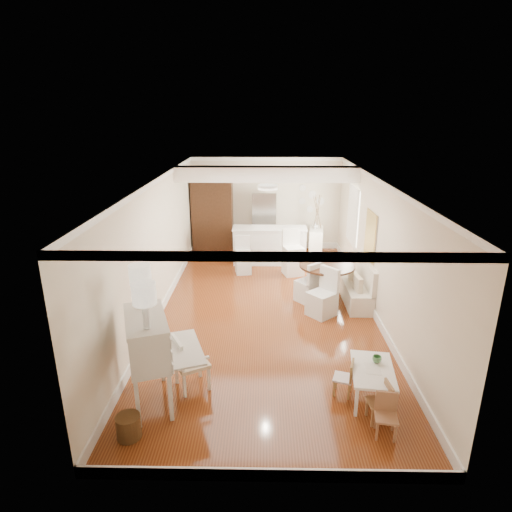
{
  "coord_description": "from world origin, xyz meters",
  "views": [
    {
      "loc": [
        -0.08,
        -8.35,
        4.06
      ],
      "look_at": [
        -0.23,
        0.3,
        1.14
      ],
      "focal_mm": 30.0,
      "sensor_mm": 36.0,
      "label": 1
    }
  ],
  "objects_px": {
    "pantry_cabinet": "(213,214)",
    "bar_stool_right": "(293,253)",
    "kids_chair_b": "(343,377)",
    "wicker_basket": "(128,427)",
    "slip_chair_far": "(308,281)",
    "secretary_bureau": "(149,361)",
    "breakfast_counter": "(269,245)",
    "kids_chair_a": "(379,402)",
    "bar_stool_left": "(243,255)",
    "gustavian_armchair": "(192,362)",
    "fridge": "(276,223)",
    "sideboard": "(316,242)",
    "dining_table": "(326,282)",
    "kids_table": "(372,383)",
    "slip_chair_near": "(322,293)",
    "kids_chair_c": "(386,416)"
  },
  "relations": [
    {
      "from": "gustavian_armchair",
      "to": "breakfast_counter",
      "type": "bearing_deg",
      "value": -40.91
    },
    {
      "from": "secretary_bureau",
      "to": "slip_chair_far",
      "type": "bearing_deg",
      "value": 34.32
    },
    {
      "from": "wicker_basket",
      "to": "bar_stool_left",
      "type": "relative_size",
      "value": 0.33
    },
    {
      "from": "secretary_bureau",
      "to": "kids_table",
      "type": "xyz_separation_m",
      "value": [
        3.24,
        0.15,
        -0.45
      ]
    },
    {
      "from": "secretary_bureau",
      "to": "kids_chair_b",
      "type": "height_order",
      "value": "secretary_bureau"
    },
    {
      "from": "bar_stool_left",
      "to": "pantry_cabinet",
      "type": "distance_m",
      "value": 2.26
    },
    {
      "from": "kids_chair_a",
      "to": "kids_table",
      "type": "bearing_deg",
      "value": 170.64
    },
    {
      "from": "wicker_basket",
      "to": "fridge",
      "type": "height_order",
      "value": "fridge"
    },
    {
      "from": "breakfast_counter",
      "to": "sideboard",
      "type": "bearing_deg",
      "value": 26.82
    },
    {
      "from": "secretary_bureau",
      "to": "kids_chair_b",
      "type": "bearing_deg",
      "value": -14.67
    },
    {
      "from": "kids_chair_b",
      "to": "dining_table",
      "type": "height_order",
      "value": "dining_table"
    },
    {
      "from": "slip_chair_far",
      "to": "kids_chair_c",
      "type": "bearing_deg",
      "value": 58.37
    },
    {
      "from": "fridge",
      "to": "bar_stool_left",
      "type": "bearing_deg",
      "value": -115.5
    },
    {
      "from": "dining_table",
      "to": "pantry_cabinet",
      "type": "distance_m",
      "value": 4.68
    },
    {
      "from": "kids_chair_b",
      "to": "pantry_cabinet",
      "type": "distance_m",
      "value": 7.58
    },
    {
      "from": "wicker_basket",
      "to": "slip_chair_far",
      "type": "bearing_deg",
      "value": 57.43
    },
    {
      "from": "wicker_basket",
      "to": "kids_chair_b",
      "type": "relative_size",
      "value": 0.56
    },
    {
      "from": "secretary_bureau",
      "to": "slip_chair_near",
      "type": "height_order",
      "value": "secretary_bureau"
    },
    {
      "from": "gustavian_armchair",
      "to": "breakfast_counter",
      "type": "distance_m",
      "value": 5.94
    },
    {
      "from": "kids_table",
      "to": "kids_chair_a",
      "type": "bearing_deg",
      "value": -93.08
    },
    {
      "from": "sideboard",
      "to": "kids_chair_c",
      "type": "bearing_deg",
      "value": -81.96
    },
    {
      "from": "slip_chair_far",
      "to": "pantry_cabinet",
      "type": "xyz_separation_m",
      "value": [
        -2.54,
        3.66,
        0.67
      ]
    },
    {
      "from": "dining_table",
      "to": "sideboard",
      "type": "distance_m",
      "value": 3.19
    },
    {
      "from": "wicker_basket",
      "to": "kids_chair_b",
      "type": "bearing_deg",
      "value": 18.05
    },
    {
      "from": "wicker_basket",
      "to": "slip_chair_near",
      "type": "bearing_deg",
      "value": 50.56
    },
    {
      "from": "gustavian_armchair",
      "to": "bar_stool_left",
      "type": "bearing_deg",
      "value": -35.1
    },
    {
      "from": "pantry_cabinet",
      "to": "slip_chair_near",
      "type": "bearing_deg",
      "value": -57.78
    },
    {
      "from": "secretary_bureau",
      "to": "breakfast_counter",
      "type": "bearing_deg",
      "value": 54.31
    },
    {
      "from": "slip_chair_near",
      "to": "slip_chair_far",
      "type": "xyz_separation_m",
      "value": [
        -0.21,
        0.71,
        -0.03
      ]
    },
    {
      "from": "pantry_cabinet",
      "to": "dining_table",
      "type": "bearing_deg",
      "value": -50.39
    },
    {
      "from": "kids_chair_a",
      "to": "dining_table",
      "type": "xyz_separation_m",
      "value": [
        -0.17,
        4.05,
        0.12
      ]
    },
    {
      "from": "kids_chair_a",
      "to": "bar_stool_left",
      "type": "height_order",
      "value": "bar_stool_left"
    },
    {
      "from": "kids_chair_a",
      "to": "fridge",
      "type": "height_order",
      "value": "fridge"
    },
    {
      "from": "pantry_cabinet",
      "to": "bar_stool_right",
      "type": "bearing_deg",
      "value": -40.58
    },
    {
      "from": "gustavian_armchair",
      "to": "fridge",
      "type": "distance_m",
      "value": 7.02
    },
    {
      "from": "fridge",
      "to": "sideboard",
      "type": "height_order",
      "value": "fridge"
    },
    {
      "from": "kids_chair_a",
      "to": "bar_stool_right",
      "type": "xyz_separation_m",
      "value": [
        -0.81,
        5.64,
        0.3
      ]
    },
    {
      "from": "wicker_basket",
      "to": "kids_table",
      "type": "xyz_separation_m",
      "value": [
        3.37,
        0.88,
        0.09
      ]
    },
    {
      "from": "secretary_bureau",
      "to": "dining_table",
      "type": "relative_size",
      "value": 1.13
    },
    {
      "from": "secretary_bureau",
      "to": "kids_chair_a",
      "type": "height_order",
      "value": "secretary_bureau"
    },
    {
      "from": "secretary_bureau",
      "to": "gustavian_armchair",
      "type": "relative_size",
      "value": 1.59
    },
    {
      "from": "slip_chair_near",
      "to": "fridge",
      "type": "bearing_deg",
      "value": 149.94
    },
    {
      "from": "slip_chair_far",
      "to": "breakfast_counter",
      "type": "bearing_deg",
      "value": -111.78
    },
    {
      "from": "dining_table",
      "to": "pantry_cabinet",
      "type": "xyz_separation_m",
      "value": [
        -2.95,
        3.56,
        0.73
      ]
    },
    {
      "from": "wicker_basket",
      "to": "kids_chair_a",
      "type": "distance_m",
      "value": 3.36
    },
    {
      "from": "gustavian_armchair",
      "to": "dining_table",
      "type": "distance_m",
      "value": 4.16
    },
    {
      "from": "slip_chair_far",
      "to": "bar_stool_left",
      "type": "distance_m",
      "value": 2.32
    },
    {
      "from": "gustavian_armchair",
      "to": "slip_chair_near",
      "type": "height_order",
      "value": "slip_chair_near"
    },
    {
      "from": "wicker_basket",
      "to": "sideboard",
      "type": "bearing_deg",
      "value": 66.47
    },
    {
      "from": "secretary_bureau",
      "to": "bar_stool_left",
      "type": "distance_m",
      "value": 5.46
    }
  ]
}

